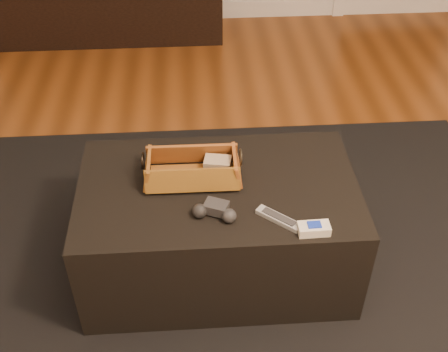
{
  "coord_description": "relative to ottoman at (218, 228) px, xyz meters",
  "views": [
    {
      "loc": [
        -0.25,
        -1.16,
        1.73
      ],
      "look_at": [
        -0.15,
        0.33,
        0.49
      ],
      "focal_mm": 45.0,
      "sensor_mm": 36.0,
      "label": 1
    }
  ],
  "objects": [
    {
      "name": "cloth_bundle",
      "position": [
        0.0,
        0.07,
        0.25
      ],
      "size": [
        0.11,
        0.08,
        0.05
      ],
      "primitive_type": "cube",
      "rotation": [
        0.0,
        0.0,
        -0.18
      ],
      "color": "tan",
      "rests_on": "wicker_basket"
    },
    {
      "name": "baseboard",
      "position": [
        0.17,
        2.38,
        -0.16
      ],
      "size": [
        5.0,
        0.04,
        0.12
      ],
      "primitive_type": "cube",
      "color": "white",
      "rests_on": "floor"
    },
    {
      "name": "ottoman",
      "position": [
        0.0,
        0.0,
        0.0
      ],
      "size": [
        1.0,
        0.6,
        0.42
      ],
      "primitive_type": "cube",
      "color": "black",
      "rests_on": "area_rug"
    },
    {
      "name": "area_rug",
      "position": [
        0.0,
        -0.05,
        -0.22
      ],
      "size": [
        2.6,
        2.0,
        0.01
      ],
      "primitive_type": "cube",
      "color": "black",
      "rests_on": "floor"
    },
    {
      "name": "cream_gadget",
      "position": [
        0.29,
        -0.25,
        0.23
      ],
      "size": [
        0.1,
        0.05,
        0.04
      ],
      "color": "silver",
      "rests_on": "ottoman"
    },
    {
      "name": "silver_remote",
      "position": [
        0.19,
        -0.19,
        0.22
      ],
      "size": [
        0.15,
        0.13,
        0.02
      ],
      "color": "#A7ABAF",
      "rests_on": "ottoman"
    },
    {
      "name": "tv_remote",
      "position": [
        -0.11,
        0.03,
        0.23
      ],
      "size": [
        0.18,
        0.06,
        0.02
      ],
      "primitive_type": "cube",
      "rotation": [
        0.0,
        0.0,
        0.09
      ],
      "color": "black",
      "rests_on": "wicker_basket"
    },
    {
      "name": "floor",
      "position": [
        0.17,
        -0.35,
        -0.23
      ],
      "size": [
        5.0,
        5.5,
        0.01
      ],
      "primitive_type": "cube",
      "color": "brown",
      "rests_on": "ground"
    },
    {
      "name": "game_controller",
      "position": [
        -0.02,
        -0.16,
        0.23
      ],
      "size": [
        0.16,
        0.11,
        0.05
      ],
      "color": "#29292B",
      "rests_on": "ottoman"
    },
    {
      "name": "wicker_basket",
      "position": [
        -0.09,
        0.05,
        0.25
      ],
      "size": [
        0.35,
        0.19,
        0.12
      ],
      "color": "#956321",
      "rests_on": "ottoman"
    }
  ]
}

